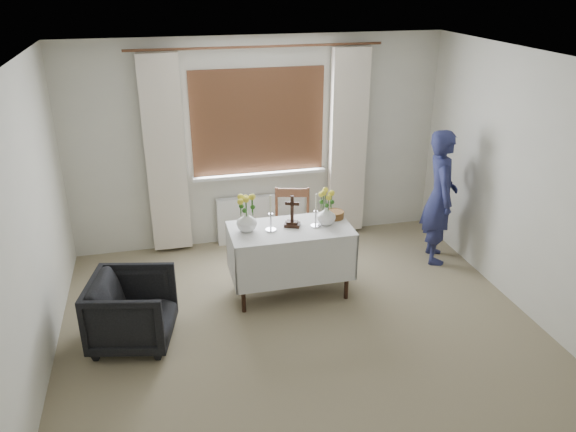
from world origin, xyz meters
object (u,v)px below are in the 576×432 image
(person, at_px, (440,197))
(flower_vase_right, at_px, (326,215))
(wooden_chair, at_px, (292,231))
(flower_vase_left, at_px, (247,221))
(wooden_cross, at_px, (292,211))
(armchair, at_px, (132,310))
(altar_table, at_px, (290,261))

(person, xyz_separation_m, flower_vase_right, (-1.47, -0.36, 0.08))
(wooden_chair, distance_m, flower_vase_left, 0.89)
(person, bearing_deg, wooden_cross, 116.78)
(person, distance_m, flower_vase_left, 2.31)
(armchair, height_order, wooden_cross, wooden_cross)
(flower_vase_left, bearing_deg, wooden_chair, 41.00)
(flower_vase_left, bearing_deg, wooden_cross, -0.34)
(flower_vase_left, bearing_deg, person, 8.08)
(armchair, relative_size, person, 0.46)
(altar_table, bearing_deg, wooden_chair, 74.37)
(wooden_chair, relative_size, person, 0.58)
(person, bearing_deg, altar_table, 117.78)
(wooden_chair, xyz_separation_m, person, (1.69, -0.19, 0.33))
(person, height_order, flower_vase_left, person)
(armchair, distance_m, flower_vase_left, 1.38)
(wooden_chair, xyz_separation_m, armchair, (-1.75, -1.04, -0.12))
(altar_table, xyz_separation_m, flower_vase_left, (-0.44, 0.04, 0.49))
(altar_table, bearing_deg, flower_vase_right, 1.15)
(wooden_chair, height_order, flower_vase_left, flower_vase_left)
(altar_table, relative_size, person, 0.79)
(altar_table, bearing_deg, person, 11.19)
(armchair, relative_size, flower_vase_left, 3.38)
(wooden_chair, distance_m, person, 1.73)
(altar_table, height_order, flower_vase_left, flower_vase_left)
(wooden_chair, distance_m, wooden_cross, 0.72)
(armchair, height_order, flower_vase_left, flower_vase_left)
(wooden_cross, distance_m, flower_vase_left, 0.47)
(armchair, relative_size, flower_vase_right, 3.62)
(person, bearing_deg, flower_vase_right, 120.29)
(flower_vase_right, bearing_deg, flower_vase_left, 177.68)
(flower_vase_left, distance_m, flower_vase_right, 0.82)
(wooden_cross, bearing_deg, wooden_chair, 98.91)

